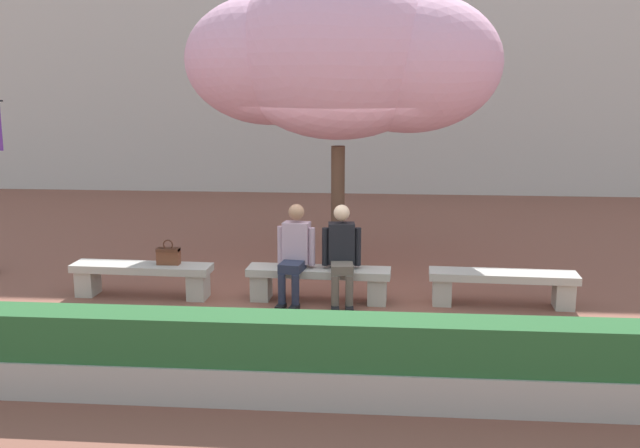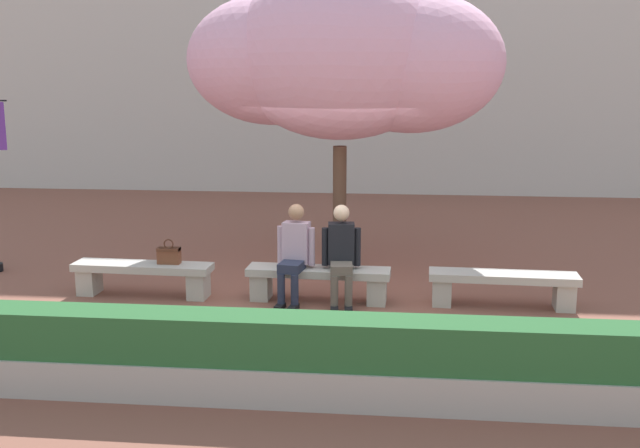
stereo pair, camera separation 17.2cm
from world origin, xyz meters
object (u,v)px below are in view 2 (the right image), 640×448
stone_bench_center (503,284)px  cherry_tree_main (343,59)px  handbag (169,254)px  stone_bench_west_end (143,274)px  person_seated_left (294,250)px  stone_bench_near_west (318,279)px  person_seated_right (341,251)px

stone_bench_center → cherry_tree_main: 4.05m
handbag → stone_bench_west_end: bearing=-175.9°
person_seated_left → handbag: 1.72m
stone_bench_near_west → cherry_tree_main: bearing=84.6°
person_seated_left → stone_bench_center: bearing=1.1°
stone_bench_west_end → person_seated_left: (2.07, -0.05, 0.39)m
stone_bench_near_west → person_seated_left: bearing=-170.3°
cherry_tree_main → stone_bench_center: bearing=-39.3°
stone_bench_center → cherry_tree_main: (-2.21, 1.81, 2.87)m
stone_bench_center → person_seated_left: person_seated_left is taller
cherry_tree_main → person_seated_right: bearing=-85.9°
person_seated_right → cherry_tree_main: 3.10m
stone_bench_near_west → stone_bench_center: size_ratio=1.00×
stone_bench_center → person_seated_right: bearing=-178.5°
person_seated_left → person_seated_right: 0.61m
stone_bench_west_end → person_seated_left: size_ratio=1.47×
stone_bench_center → person_seated_left: size_ratio=1.47×
stone_bench_center → handbag: bearing=179.7°
stone_bench_near_west → person_seated_right: person_seated_right is taller
stone_bench_west_end → stone_bench_center: bearing=0.0°
stone_bench_west_end → stone_bench_near_west: size_ratio=1.00×
stone_bench_near_west → handbag: handbag is taller
stone_bench_west_end → cherry_tree_main: size_ratio=0.40×
cherry_tree_main → stone_bench_west_end: bearing=-144.6°
stone_bench_west_end → cherry_tree_main: bearing=35.4°
stone_bench_near_west → cherry_tree_main: (0.17, 1.81, 2.87)m
stone_bench_west_end → stone_bench_near_west: bearing=0.0°
person_seated_left → cherry_tree_main: 3.14m
person_seated_left → person_seated_right: (0.61, -0.00, 0.00)m
person_seated_right → stone_bench_center: bearing=1.5°
stone_bench_center → stone_bench_west_end: bearing=180.0°
stone_bench_center → handbag: handbag is taller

